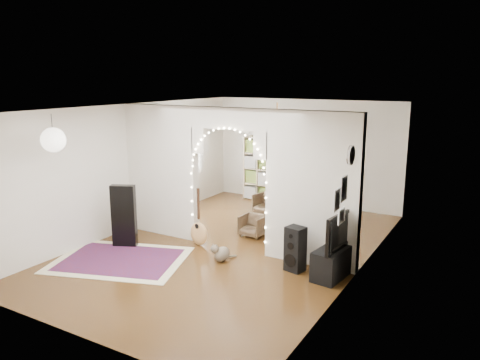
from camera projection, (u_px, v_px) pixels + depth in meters
The scene contains 25 objects.
floor at pixel (231, 246), 9.15m from camera, with size 7.50×7.50×0.00m, color black.
ceiling at pixel (230, 107), 8.57m from camera, with size 5.00×7.50×0.02m, color white.
wall_back at pixel (306, 152), 12.03m from camera, with size 5.00×0.02×2.70m, color silver.
wall_front at pixel (71, 236), 5.69m from camera, with size 5.00×0.02×2.70m, color silver.
wall_left at pixel (131, 167), 10.08m from camera, with size 0.02×7.50×2.70m, color silver.
wall_right at pixel (361, 195), 7.64m from camera, with size 0.02×7.50×2.70m, color silver.
divider_wall at pixel (230, 175), 8.85m from camera, with size 5.00×0.20×2.70m.
fairy_lights at pixel (227, 170), 8.71m from camera, with size 1.64×0.04×1.60m, color #FFEABF, non-canonical shape.
window at pixel (183, 149), 11.56m from camera, with size 0.04×1.20×1.40m, color white.
wall_clock at pixel (351, 155), 6.98m from camera, with size 0.31×0.31×0.03m, color white.
picture_frames at pixel (341, 200), 6.77m from camera, with size 0.02×0.50×0.70m, color white, non-canonical shape.
paper_lantern at pixel (53, 140), 7.56m from camera, with size 0.40×0.40×0.40m, color white.
ceiling_fan at pixel (277, 116), 10.33m from camera, with size 1.10×1.10×0.30m, color #C28540, non-canonical shape.
area_rug at pixel (120, 260), 8.47m from camera, with size 2.30×1.73×0.02m, color maroon.
guitar_case at pixel (124, 216), 9.06m from camera, with size 0.47×0.16×1.22m, color black.
acoustic_guitar at pixel (199, 224), 9.13m from camera, with size 0.42×0.27×0.98m.
tabby_cat at pixel (221, 253), 8.39m from camera, with size 0.36×0.54×0.36m.
floor_speaker at pixel (295, 249), 7.94m from camera, with size 0.35×0.33×0.78m.
media_console at pixel (335, 261), 7.77m from camera, with size 0.40×1.00×0.50m, color black.
tv at pixel (336, 229), 7.65m from camera, with size 1.07×0.14×0.62m, color black.
bookcase at pixel (274, 170), 12.31m from camera, with size 1.66×0.42×1.70m, color beige.
dining_table at pixel (292, 178), 12.09m from camera, with size 1.33×1.01×0.76m.
flower_vase at pixel (292, 172), 12.05m from camera, with size 0.18×0.18×0.19m, color silver.
dining_chair_left at pixel (267, 204), 11.29m from camera, with size 0.53×0.55×0.50m, color #493724.
dining_chair_right at pixel (253, 226), 9.72m from camera, with size 0.48×0.49×0.44m, color #493724.
Camera 1 is at (4.48, -7.41, 3.24)m, focal length 35.00 mm.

